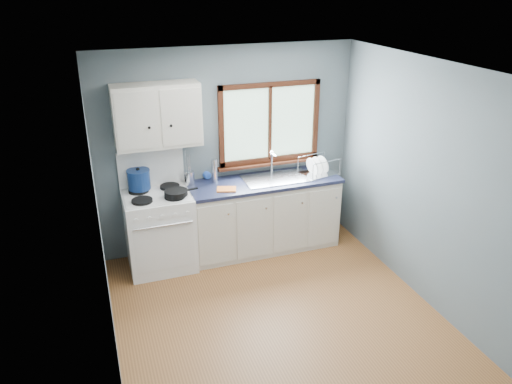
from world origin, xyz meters
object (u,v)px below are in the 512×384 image
object	(u,v)px
gas_range	(159,228)
dish_rack	(318,169)
skillet	(176,192)
sink	(277,183)
utensil_crock	(189,178)
thermos	(214,171)
stockpot	(139,179)
base_cabinets	(263,218)

from	to	relation	value
gas_range	dish_rack	size ratio (longest dim) A/B	2.75
dish_rack	skillet	bearing A→B (deg)	173.24
sink	utensil_crock	world-z (taller)	utensil_crock
sink	thermos	size ratio (longest dim) A/B	2.87
thermos	sink	bearing A→B (deg)	-10.50
skillet	dish_rack	bearing A→B (deg)	-5.98
gas_range	skillet	xyz separation A→B (m)	(0.20, -0.15, 0.49)
utensil_crock	thermos	bearing A→B (deg)	-7.25
stockpot	base_cabinets	bearing A→B (deg)	-5.54
thermos	dish_rack	size ratio (longest dim) A/B	0.59
sink	utensil_crock	xyz separation A→B (m)	(-1.06, 0.18, 0.15)
thermos	dish_rack	xyz separation A→B (m)	(1.30, -0.16, -0.09)
base_cabinets	thermos	bearing A→B (deg)	166.37
gas_range	stockpot	xyz separation A→B (m)	(-0.16, 0.16, 0.58)
dish_rack	base_cabinets	bearing A→B (deg)	167.02
skillet	utensil_crock	distance (m)	0.41
stockpot	utensil_crock	xyz separation A→B (m)	(0.59, 0.04, -0.07)
base_cabinets	sink	xyz separation A→B (m)	(0.18, -0.00, 0.45)
stockpot	dish_rack	xyz separation A→B (m)	(2.19, -0.16, -0.10)
base_cabinets	dish_rack	xyz separation A→B (m)	(0.72, -0.02, 0.57)
gas_range	stockpot	world-z (taller)	gas_range
sink	dish_rack	bearing A→B (deg)	-1.89
gas_range	sink	world-z (taller)	gas_range
utensil_crock	skillet	bearing A→B (deg)	-122.14
skillet	utensil_crock	bearing A→B (deg)	47.11
sink	stockpot	distance (m)	1.67
gas_range	base_cabinets	xyz separation A→B (m)	(1.31, 0.02, -0.08)
utensil_crock	stockpot	bearing A→B (deg)	-176.42
sink	utensil_crock	size ratio (longest dim) A/B	2.02
sink	utensil_crock	bearing A→B (deg)	170.43
utensil_crock	dish_rack	distance (m)	1.62
sink	thermos	distance (m)	0.80
gas_range	skillet	size ratio (longest dim) A/B	3.29
base_cabinets	dish_rack	size ratio (longest dim) A/B	3.74
skillet	dish_rack	world-z (taller)	dish_rack
base_cabinets	stockpot	world-z (taller)	stockpot
sink	stockpot	bearing A→B (deg)	175.05
base_cabinets	skillet	world-z (taller)	skillet
skillet	base_cabinets	bearing A→B (deg)	-1.96
stockpot	dish_rack	world-z (taller)	stockpot
stockpot	thermos	distance (m)	0.89
stockpot	dish_rack	size ratio (longest dim) A/B	0.70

